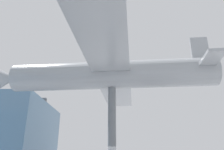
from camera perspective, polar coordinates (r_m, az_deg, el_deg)
support_pylon_central at (r=13.22m, az=0.00°, el=-15.99°), size 0.49×0.49×6.03m
suspended_airplane at (r=14.17m, az=-1.19°, el=0.01°), size 17.00×14.86×3.33m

